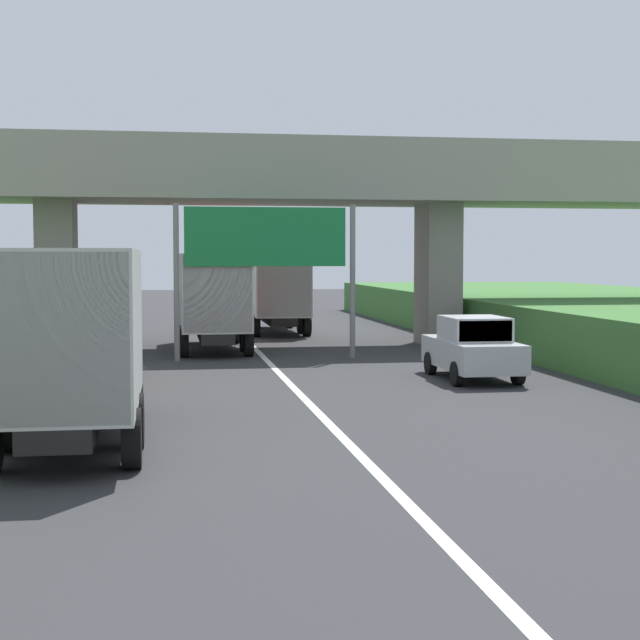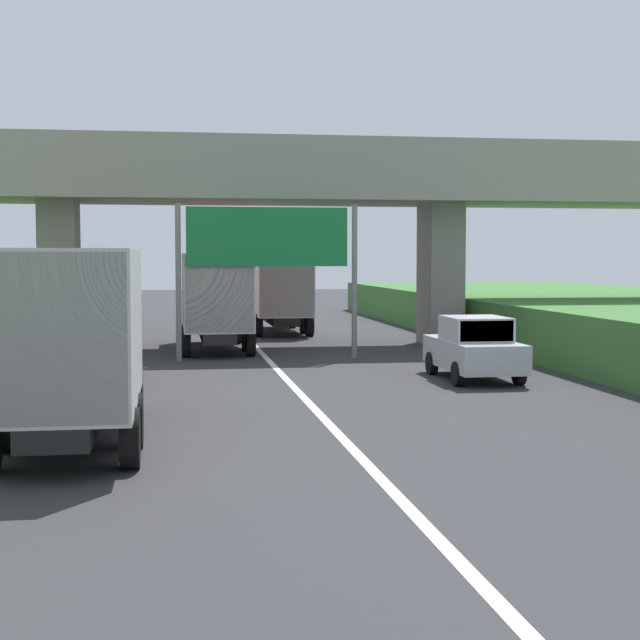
# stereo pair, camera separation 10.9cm
# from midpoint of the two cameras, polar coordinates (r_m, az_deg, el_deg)

# --- Properties ---
(lane_centre_stripe) EXTENTS (0.20, 95.89, 0.01)m
(lane_centre_stripe) POSITION_cam_midpoint_polar(r_m,az_deg,el_deg) (29.16, -2.49, -2.83)
(lane_centre_stripe) COLOR white
(lane_centre_stripe) RESTS_ON ground
(overpass_bridge) EXTENTS (40.00, 4.80, 7.53)m
(overpass_bridge) POSITION_cam_midpoint_polar(r_m,az_deg,el_deg) (36.00, -3.72, 7.39)
(overpass_bridge) COLOR gray
(overpass_bridge) RESTS_ON ground
(overhead_highway_sign) EXTENTS (5.88, 0.18, 5.03)m
(overhead_highway_sign) POSITION_cam_midpoint_polar(r_m,az_deg,el_deg) (31.42, -2.99, 4.35)
(overhead_highway_sign) COLOR slate
(overhead_highway_sign) RESTS_ON ground
(truck_red) EXTENTS (2.44, 7.30, 3.44)m
(truck_red) POSITION_cam_midpoint_polar(r_m,az_deg,el_deg) (34.80, -6.07, 1.39)
(truck_red) COLOR black
(truck_red) RESTS_ON ground
(truck_black) EXTENTS (2.44, 7.30, 3.44)m
(truck_black) POSITION_cam_midpoint_polar(r_m,az_deg,el_deg) (17.74, -14.09, -0.87)
(truck_black) COLOR black
(truck_black) RESTS_ON ground
(truck_white) EXTENTS (2.44, 7.30, 3.44)m
(truck_white) POSITION_cam_midpoint_polar(r_m,az_deg,el_deg) (42.93, -2.40, 1.84)
(truck_white) COLOR black
(truck_white) RESTS_ON ground
(car_silver) EXTENTS (1.86, 4.10, 1.72)m
(car_silver) POSITION_cam_midpoint_polar(r_m,az_deg,el_deg) (26.64, 9.14, -1.64)
(car_silver) COLOR #B2B5B7
(car_silver) RESTS_ON ground
(car_orange) EXTENTS (1.86, 4.10, 1.72)m
(car_orange) POSITION_cam_midpoint_polar(r_m,az_deg,el_deg) (26.19, -13.10, -1.78)
(car_orange) COLOR orange
(car_orange) RESTS_ON ground
(construction_barrel_4) EXTENTS (0.57, 0.57, 0.90)m
(construction_barrel_4) POSITION_cam_midpoint_polar(r_m,az_deg,el_deg) (23.04, -17.12, -3.58)
(construction_barrel_4) COLOR orange
(construction_barrel_4) RESTS_ON ground
(construction_barrel_5) EXTENTS (0.57, 0.57, 0.90)m
(construction_barrel_5) POSITION_cam_midpoint_polar(r_m,az_deg,el_deg) (26.54, -15.90, -2.62)
(construction_barrel_5) COLOR orange
(construction_barrel_5) RESTS_ON ground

